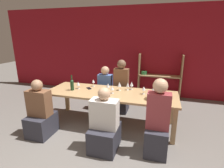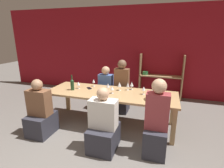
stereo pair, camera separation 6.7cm
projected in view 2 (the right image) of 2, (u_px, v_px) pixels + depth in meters
The scene contains 21 objects.
wall_back_red at pixel (128, 51), 5.49m from camera, with size 8.80×0.06×2.70m.
shelf_unit at pixel (161, 84), 5.25m from camera, with size 1.25×0.30×1.32m.
dining_table at pixel (111, 96), 3.63m from camera, with size 2.69×0.91×0.72m.
mixing_bowl at pixel (155, 97), 3.18m from camera, with size 0.33×0.33×0.11m.
wine_bottle_green at pixel (72, 84), 3.73m from camera, with size 0.08×0.08×0.33m.
wine_glass_white_a at pixel (94, 81), 3.99m from camera, with size 0.07×0.07×0.16m.
wine_glass_red_a at pixel (128, 85), 3.72m from camera, with size 0.06×0.06×0.17m.
wine_glass_red_b at pixel (119, 85), 3.70m from camera, with size 0.08×0.08×0.18m.
wine_glass_red_c at pixel (108, 86), 3.63m from camera, with size 0.07×0.07×0.18m.
wine_glass_empty_a at pixel (112, 88), 3.52m from camera, with size 0.08×0.08×0.15m.
wine_glass_white_b at pixel (153, 90), 3.39m from camera, with size 0.07×0.07×0.17m.
wine_glass_red_d at pixel (144, 89), 3.46m from camera, with size 0.08×0.08×0.16m.
wine_glass_red_e at pixel (78, 84), 3.82m from camera, with size 0.07×0.07×0.16m.
wine_glass_empty_b at pixel (168, 97), 3.01m from camera, with size 0.07×0.07×0.16m.
wine_glass_empty_c at pixel (132, 84), 3.76m from camera, with size 0.08×0.08×0.17m.
cell_phone at pixel (89, 88), 3.86m from camera, with size 0.15×0.16×0.01m.
person_near_a at pixel (156, 127), 2.74m from camera, with size 0.35×0.44×1.26m.
person_far_a at pixel (122, 92), 4.31m from camera, with size 0.34×0.43×1.30m.
person_near_b at pixel (104, 128), 2.89m from camera, with size 0.44×0.56×1.09m.
person_far_b at pixel (106, 93), 4.48m from camera, with size 0.35×0.44×1.12m.
person_near_c at pixel (41, 115), 3.33m from camera, with size 0.42×0.52×1.10m.
Camera 2 is at (1.19, -1.62, 1.89)m, focal length 28.00 mm.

